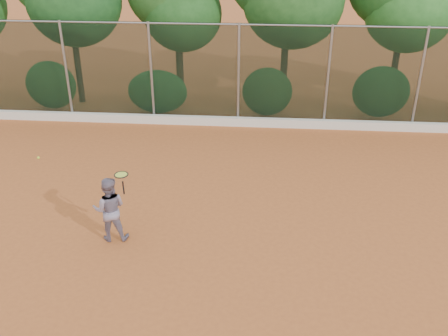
{
  "coord_description": "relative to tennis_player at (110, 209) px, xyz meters",
  "views": [
    {
      "loc": [
        0.86,
        -9.5,
        6.56
      ],
      "look_at": [
        0.0,
        1.0,
        1.25
      ],
      "focal_mm": 40.0,
      "sensor_mm": 36.0,
      "label": 1
    }
  ],
  "objects": [
    {
      "name": "concrete_curb",
      "position": [
        2.44,
        7.1,
        -0.62
      ],
      "size": [
        24.0,
        0.2,
        0.3
      ],
      "primitive_type": "cube",
      "color": "silver",
      "rests_on": "ground"
    },
    {
      "name": "tennis_player",
      "position": [
        0.0,
        0.0,
        0.0
      ],
      "size": [
        0.83,
        0.69,
        1.54
      ],
      "primitive_type": "imported",
      "rotation": [
        0.0,
        0.0,
        3.29
      ],
      "color": "gray",
      "rests_on": "ground"
    },
    {
      "name": "tennis_ball_in_flight",
      "position": [
        -1.6,
        0.35,
        1.04
      ],
      "size": [
        0.06,
        0.06,
        0.06
      ],
      "color": "#B4CF2F",
      "rests_on": "ground"
    },
    {
      "name": "ground",
      "position": [
        2.44,
        0.28,
        -0.77
      ],
      "size": [
        80.0,
        80.0,
        0.0
      ],
      "primitive_type": "plane",
      "color": "#AC5928",
      "rests_on": "ground"
    },
    {
      "name": "tennis_racket",
      "position": [
        0.36,
        -0.04,
        0.86
      ],
      "size": [
        0.36,
        0.36,
        0.53
      ],
      "color": "black",
      "rests_on": "ground"
    },
    {
      "name": "chainlink_fence",
      "position": [
        2.44,
        7.28,
        1.09
      ],
      "size": [
        24.09,
        0.09,
        3.5
      ],
      "color": "black",
      "rests_on": "ground"
    }
  ]
}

